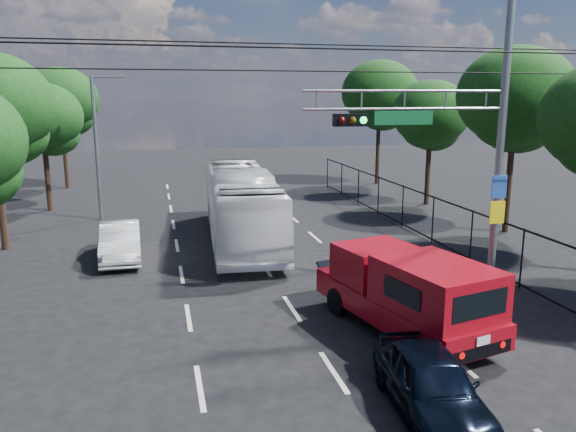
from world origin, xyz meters
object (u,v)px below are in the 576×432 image
object	(u,v)px
red_pickup	(406,290)
navy_hatchback	(431,383)
signal_mast	(466,126)
white_van	(120,242)
white_bus	(241,205)

from	to	relation	value
red_pickup	navy_hatchback	xyz separation A→B (m)	(-1.20, -3.76, -0.51)
signal_mast	navy_hatchback	world-z (taller)	signal_mast
white_van	signal_mast	bearing A→B (deg)	-34.10
red_pickup	white_van	distance (m)	11.63
red_pickup	white_van	world-z (taller)	red_pickup
signal_mast	white_van	world-z (taller)	signal_mast
white_bus	white_van	size ratio (longest dim) A/B	2.66
white_bus	white_van	distance (m)	5.29
signal_mast	white_bus	bearing A→B (deg)	123.95
red_pickup	white_van	bearing A→B (deg)	131.32
red_pickup	navy_hatchback	distance (m)	3.98
navy_hatchback	white_bus	world-z (taller)	white_bus
navy_hatchback	white_bus	size ratio (longest dim) A/B	0.34
signal_mast	navy_hatchback	size ratio (longest dim) A/B	2.51
red_pickup	white_van	size ratio (longest dim) A/B	1.46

